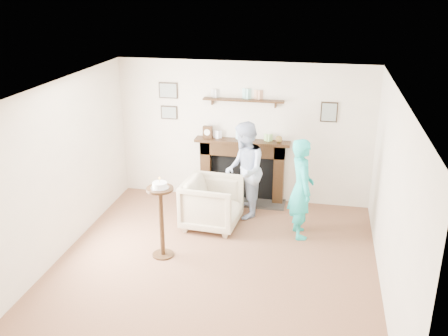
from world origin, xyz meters
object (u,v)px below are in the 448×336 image
(pedestal_table, at_px, (161,208))
(woman, at_px, (298,234))
(armchair, at_px, (212,225))
(man, at_px, (244,215))

(pedestal_table, bearing_deg, woman, 28.37)
(woman, distance_m, pedestal_table, 2.29)
(armchair, xyz_separation_m, woman, (1.41, -0.03, 0.00))
(woman, relative_size, pedestal_table, 1.29)
(armchair, distance_m, man, 0.66)
(armchair, xyz_separation_m, pedestal_table, (-0.50, -1.06, 0.75))
(pedestal_table, bearing_deg, man, 58.82)
(man, distance_m, pedestal_table, 1.97)
(armchair, bearing_deg, woman, -86.92)
(woman, bearing_deg, pedestal_table, 101.74)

